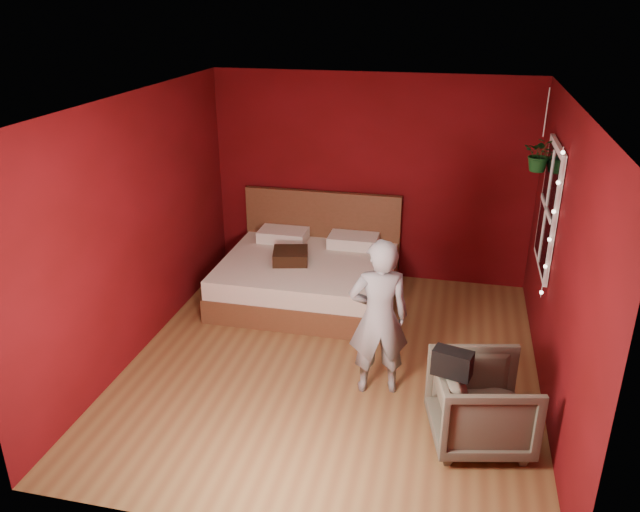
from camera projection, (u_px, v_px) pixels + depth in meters
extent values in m
plane|color=brown|center=(333.00, 363.00, 6.30)|extent=(4.50, 4.50, 0.00)
cube|color=#5F0A0F|center=(370.00, 179.00, 7.82)|extent=(4.00, 0.02, 2.60)
cube|color=#5F0A0F|center=(258.00, 378.00, 3.76)|extent=(4.00, 0.02, 2.60)
cube|color=#5F0A0F|center=(137.00, 227.00, 6.20)|extent=(0.02, 4.50, 2.60)
cube|color=#5F0A0F|center=(562.00, 263.00, 5.38)|extent=(0.02, 4.50, 2.60)
cube|color=silver|center=(335.00, 100.00, 5.28)|extent=(4.00, 4.50, 0.02)
cube|color=white|center=(549.00, 208.00, 6.12)|extent=(0.04, 0.97, 1.27)
cube|color=black|center=(547.00, 208.00, 6.12)|extent=(0.02, 0.85, 1.15)
cube|color=white|center=(547.00, 208.00, 6.12)|extent=(0.03, 0.05, 1.15)
cube|color=white|center=(547.00, 208.00, 6.12)|extent=(0.03, 0.85, 0.05)
cylinder|color=silver|center=(552.00, 226.00, 5.65)|extent=(0.01, 0.01, 1.45)
sphere|color=#FFF2CC|center=(541.00, 292.00, 5.92)|extent=(0.04, 0.04, 0.04)
sphere|color=#FFF2CC|center=(545.00, 266.00, 5.81)|extent=(0.04, 0.04, 0.04)
sphere|color=#FFF2CC|center=(550.00, 240.00, 5.71)|extent=(0.04, 0.04, 0.04)
sphere|color=#FFF2CC|center=(554.00, 212.00, 5.60)|extent=(0.04, 0.04, 0.04)
sphere|color=#FFF2CC|center=(558.00, 183.00, 5.50)|extent=(0.04, 0.04, 0.04)
sphere|color=#FFF2CC|center=(563.00, 152.00, 5.39)|extent=(0.04, 0.04, 0.04)
cube|color=brown|center=(307.00, 288.00, 7.56)|extent=(2.03, 1.73, 0.28)
cube|color=beige|center=(307.00, 269.00, 7.47)|extent=(1.99, 1.69, 0.22)
cube|color=brown|center=(322.00, 233.00, 8.14)|extent=(2.03, 0.08, 1.12)
cube|color=silver|center=(283.00, 235.00, 8.01)|extent=(0.61, 0.39, 0.14)
cube|color=silver|center=(353.00, 241.00, 7.82)|extent=(0.61, 0.39, 0.14)
imported|color=gray|center=(379.00, 318.00, 5.60)|extent=(0.62, 0.49, 1.51)
imported|color=#5F5A4B|center=(482.00, 404.00, 5.08)|extent=(0.94, 0.93, 0.72)
cube|color=black|center=(452.00, 363.00, 4.78)|extent=(0.33, 0.22, 0.21)
cube|color=#321B10|center=(290.00, 256.00, 7.37)|extent=(0.49, 0.49, 0.14)
cylinder|color=silver|center=(546.00, 112.00, 6.16)|extent=(0.01, 0.01, 0.48)
imported|color=#16501C|center=(541.00, 154.00, 6.32)|extent=(0.37, 0.34, 0.36)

